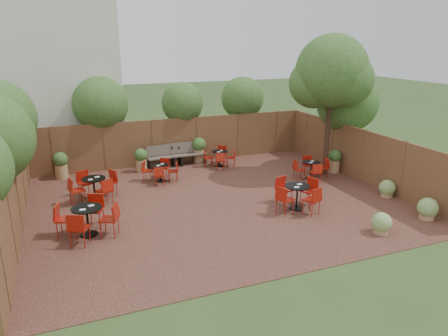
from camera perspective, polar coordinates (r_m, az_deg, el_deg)
name	(u,v)px	position (r m, az deg, el deg)	size (l,w,h in m)	color
ground	(216,202)	(14.17, -1.04, -4.63)	(80.00, 80.00, 0.00)	#354F23
courtyard_paving	(216,202)	(14.17, -1.04, -4.59)	(12.00, 10.00, 0.02)	#341715
fence_back	(176,141)	(18.43, -6.53, 3.68)	(12.00, 0.08, 2.00)	brown
fence_left	(16,198)	(13.12, -26.47, -3.66)	(0.08, 10.00, 2.00)	brown
fence_right	(363,156)	(16.80, 18.48, 1.57)	(0.08, 10.00, 2.00)	brown
neighbour_building	(57,69)	(20.37, -21.78, 12.43)	(5.00, 4.00, 8.00)	beige
overhang_foliage	(139,114)	(15.25, -11.54, 7.18)	(15.77, 10.40, 2.59)	#2C541B
courtyard_tree	(332,76)	(16.70, 14.47, 12.11)	(2.87, 2.79, 5.47)	black
park_bench_left	(164,156)	(18.05, -8.15, 1.68)	(1.53, 0.59, 0.93)	brown
park_bench_right	(188,153)	(18.31, -4.88, 2.06)	(1.55, 0.51, 0.95)	brown
bistro_tables	(190,186)	(14.39, -4.62, -2.40)	(10.08, 6.87, 0.95)	black
planters	(178,157)	(17.43, -6.24, 1.48)	(10.99, 3.99, 1.11)	#9A754D
low_shrubs	(401,206)	(14.06, 23.04, -4.84)	(2.76, 2.77, 0.66)	#9A754D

